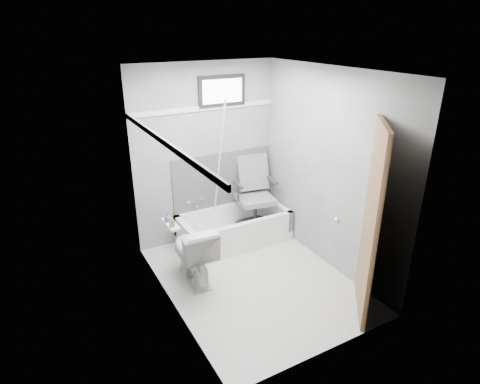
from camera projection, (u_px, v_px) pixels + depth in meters
floor at (254, 279)px, 4.77m from camera, size 2.60×2.60×0.00m
ceiling at (258, 70)px, 3.85m from camera, size 2.60×2.60×0.00m
wall_back at (206, 154)px, 5.36m from camera, size 2.00×0.02×2.40m
wall_front at (338, 237)px, 3.26m from camera, size 2.00×0.02×2.40m
wall_left at (167, 204)px, 3.87m from camera, size 0.02×2.60×2.40m
wall_right at (328, 171)px, 4.76m from camera, size 0.02×2.60×2.40m
bathtub at (234, 227)px, 5.55m from camera, size 1.50×0.70×0.42m
office_chair at (255, 194)px, 5.59m from camera, size 0.67×0.67×1.00m
toilet at (193, 253)px, 4.64m from camera, size 0.45×0.76×0.73m
door at (414, 231)px, 3.79m from camera, size 0.78×0.78×2.00m
window at (222, 91)px, 5.15m from camera, size 0.66×0.04×0.40m
backerboard at (223, 179)px, 5.62m from camera, size 1.50×0.02×0.78m
trim_back at (205, 108)px, 5.12m from camera, size 2.00×0.02×0.06m
trim_left at (164, 142)px, 3.64m from camera, size 0.02×2.60×0.06m
pole at (219, 169)px, 5.26m from camera, size 0.02×0.48×1.90m
shelf at (171, 224)px, 4.13m from camera, size 0.10×0.32×0.02m
soap_bottle_a at (172, 222)px, 4.04m from camera, size 0.05×0.05×0.10m
soap_bottle_b at (167, 217)px, 4.15m from camera, size 0.10×0.10×0.10m
faucet at (195, 202)px, 5.50m from camera, size 0.26×0.10×0.16m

